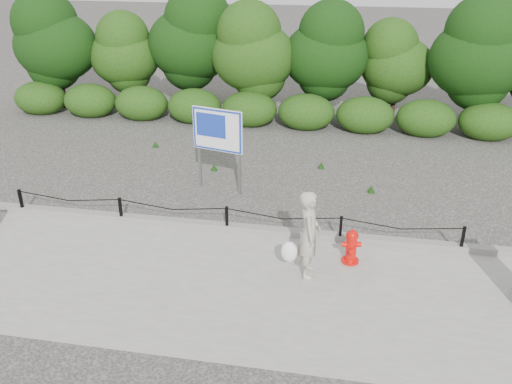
{
  "coord_description": "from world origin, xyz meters",
  "views": [
    {
      "loc": [
        2.53,
        -10.3,
        6.04
      ],
      "look_at": [
        0.62,
        0.2,
        1.0
      ],
      "focal_mm": 38.0,
      "sensor_mm": 36.0,
      "label": 1
    }
  ],
  "objects": [
    {
      "name": "sidewalk",
      "position": [
        0.0,
        -2.0,
        0.04
      ],
      "size": [
        14.0,
        4.0,
        0.08
      ],
      "primitive_type": "cube",
      "color": "gray",
      "rests_on": "ground"
    },
    {
      "name": "advertising_sign",
      "position": [
        -0.74,
        2.24,
        1.56
      ],
      "size": [
        1.35,
        0.42,
        2.21
      ],
      "rotation": [
        0.0,
        0.0,
        -0.25
      ],
      "color": "slate",
      "rests_on": "ground"
    },
    {
      "name": "pedestrian",
      "position": [
        1.91,
        -1.38,
        0.94
      ],
      "size": [
        0.75,
        0.68,
        1.77
      ],
      "rotation": [
        0.0,
        0.0,
        1.65
      ],
      "color": "#A9A491",
      "rests_on": "sidewalk"
    },
    {
      "name": "chain_barrier",
      "position": [
        0.0,
        0.0,
        0.46
      ],
      "size": [
        10.06,
        0.06,
        0.6
      ],
      "color": "black",
      "rests_on": "sidewalk"
    },
    {
      "name": "fire_hydrant",
      "position": [
        2.74,
        -0.81,
        0.44
      ],
      "size": [
        0.41,
        0.43,
        0.75
      ],
      "rotation": [
        0.0,
        0.0,
        0.19
      ],
      "color": "red",
      "rests_on": "sidewalk"
    },
    {
      "name": "treeline",
      "position": [
        0.52,
        8.93,
        2.49
      ],
      "size": [
        20.52,
        3.6,
        4.44
      ],
      "color": "black",
      "rests_on": "ground"
    },
    {
      "name": "curb",
      "position": [
        0.0,
        0.05,
        0.15
      ],
      "size": [
        14.0,
        0.22,
        0.14
      ],
      "primitive_type": "cube",
      "color": "slate",
      "rests_on": "sidewalk"
    },
    {
      "name": "ground",
      "position": [
        0.0,
        0.0,
        0.0
      ],
      "size": [
        90.0,
        90.0,
        0.0
      ],
      "primitive_type": "plane",
      "color": "#2D2B28",
      "rests_on": "ground"
    }
  ]
}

